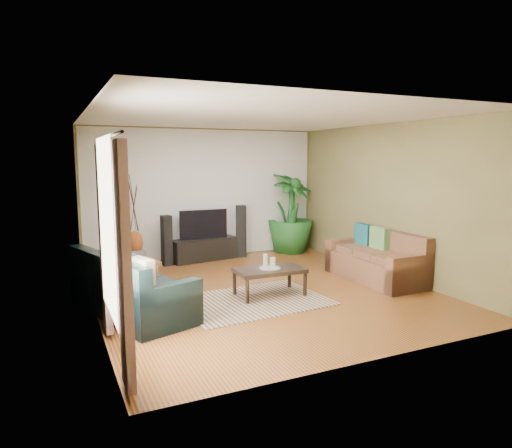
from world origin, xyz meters
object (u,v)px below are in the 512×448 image
sofa_right (375,256)px  potted_plant (291,212)px  coffee_table (270,282)px  pedestal (136,259)px  speaker_right (241,231)px  side_table (139,279)px  television (203,224)px  vase (135,242)px  sofa_left (132,283)px  speaker_left (167,241)px  tv_stand (204,249)px

sofa_right → potted_plant: bearing=-176.7°
coffee_table → pedestal: bearing=121.0°
coffee_table → pedestal: (-1.54, 2.74, -0.04)m
speaker_right → side_table: size_ratio=2.04×
television → vase: 1.42m
sofa_right → vase: bearing=-126.8°
speaker_right → television: bearing=-164.8°
sofa_right → vase: size_ratio=4.24×
sofa_right → television: 3.51m
sofa_left → speaker_left: (1.10, 2.57, 0.07)m
sofa_left → pedestal: bearing=-28.9°
tv_stand → speaker_right: (0.84, 0.00, 0.32)m
sofa_right → potted_plant: (-0.15, 2.72, 0.47)m
sofa_right → side_table: 3.94m
potted_plant → pedestal: size_ratio=5.28×
sofa_left → speaker_left: bearing=-41.3°
pedestal → vase: vase is taller
potted_plant → tv_stand: bearing=180.0°
tv_stand → speaker_right: 0.90m
coffee_table → vase: (-1.54, 2.74, 0.28)m
television → sofa_right: bearing=-51.2°
pedestal → side_table: bearing=-98.3°
television → speaker_right: (0.84, 0.00, -0.20)m
vase → coffee_table: bearing=-60.7°
sofa_left → pedestal: 2.73m
speaker_right → pedestal: 2.26m
sofa_left → television: size_ratio=2.04×
sofa_right → speaker_right: speaker_right is taller
television → speaker_right: bearing=0.0°
sofa_right → potted_plant: size_ratio=1.03×
speaker_left → side_table: (-0.87, -1.82, -0.22)m
sofa_left → sofa_right: 4.09m
television → vase: television is taller
coffee_table → speaker_right: (0.69, 2.77, 0.34)m
tv_stand → television: television is taller
potted_plant → sofa_left: bearing=-145.5°
sofa_left → pedestal: (0.51, 2.67, -0.26)m
sofa_right → pedestal: bearing=-126.8°
speaker_right → pedestal: size_ratio=3.27×
sofa_left → side_table: 0.80m
sofa_left → television: 3.32m
tv_stand → potted_plant: size_ratio=0.77×
vase → pedestal: bearing=0.0°
speaker_right → vase: size_ratio=2.55×
sofa_right → side_table: size_ratio=3.37×
sofa_right → coffee_table: size_ratio=1.76×
sofa_left → potted_plant: 4.80m
speaker_right → pedestal: speaker_right is taller
sofa_left → side_table: bearing=-35.1°
speaker_left → side_table: speaker_left is taller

